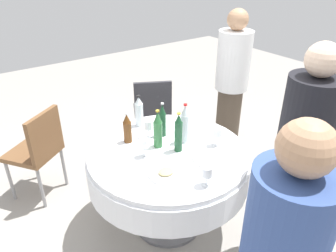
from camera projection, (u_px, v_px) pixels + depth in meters
ground_plane at (168, 222)px, 2.78m from camera, size 10.00×10.00×0.00m
dining_table at (168, 167)px, 2.50m from camera, size 1.24×1.24×0.74m
bottle_green_rear at (158, 130)px, 2.41m from camera, size 0.07×0.07×0.31m
bottle_clear_east at (185, 124)px, 2.47m from camera, size 0.07×0.07×0.33m
bottle_dark_green_mid at (162, 121)px, 2.56m from camera, size 0.06×0.06×0.29m
bottle_clear_far at (139, 112)px, 2.72m from camera, size 0.07×0.07×0.28m
bottle_brown_inner at (127, 129)px, 2.49m from camera, size 0.07×0.07×0.25m
bottle_dark_green_left at (178, 133)px, 2.36m from camera, size 0.06×0.06×0.32m
wine_glass_far at (217, 133)px, 2.44m from camera, size 0.07×0.07×0.15m
wine_glass_inner at (148, 125)px, 2.55m from camera, size 0.07×0.07×0.15m
wine_glass_left at (207, 172)px, 2.02m from camera, size 0.07×0.07×0.14m
wine_glass_right at (144, 144)px, 2.31m from camera, size 0.07×0.07×0.14m
plate_outer at (166, 173)px, 2.16m from camera, size 0.24×0.24×0.04m
plate_near at (209, 158)px, 2.32m from camera, size 0.23×0.23×0.02m
spoon_east at (113, 150)px, 2.42m from camera, size 0.15×0.13×0.00m
fork_mid at (217, 134)px, 2.65m from camera, size 0.17×0.09×0.00m
knife_far at (180, 125)px, 2.78m from camera, size 0.12×0.16×0.00m
person_rear at (300, 159)px, 2.13m from camera, size 0.34×0.34×1.63m
person_east at (231, 85)px, 3.35m from camera, size 0.34×0.34×1.60m
chair_left at (152, 109)px, 3.59m from camera, size 0.54×0.54×0.87m
chair_right at (39, 148)px, 2.88m from camera, size 0.56×0.56×0.87m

